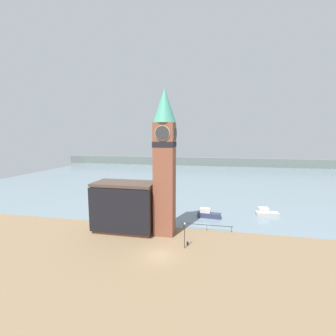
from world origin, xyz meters
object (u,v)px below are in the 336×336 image
pier_building (125,206)px  boat_near (208,214)px  clock_tower (165,159)px  boat_far (266,213)px  lamp_post (185,231)px  mooring_bollard_near (188,243)px

pier_building → boat_near: pier_building is taller
clock_tower → pier_building: size_ratio=2.27×
boat_near → pier_building: bearing=-142.3°
boat_near → clock_tower: bearing=-123.4°
boat_near → boat_far: 13.24m
boat_far → boat_near: bearing=-168.3°
clock_tower → boat_near: (7.60, 9.71, -12.81)m
pier_building → boat_far: bearing=26.4°
pier_building → lamp_post: (11.82, -4.78, -1.69)m
mooring_bollard_near → pier_building: bearing=163.1°
clock_tower → pier_building: 11.76m
boat_near → lamp_post: bearing=-98.3°
pier_building → mooring_bollard_near: pier_building is taller
boat_near → boat_far: bearing=21.9°
clock_tower → mooring_bollard_near: bearing=-40.1°
clock_tower → mooring_bollard_near: clock_tower is taller
boat_far → mooring_bollard_near: bearing=-137.3°
boat_far → lamp_post: lamp_post is taller
clock_tower → mooring_bollard_near: 14.54m
pier_building → mooring_bollard_near: 13.44m
clock_tower → pier_building: bearing=-178.7°
clock_tower → boat_near: 17.78m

